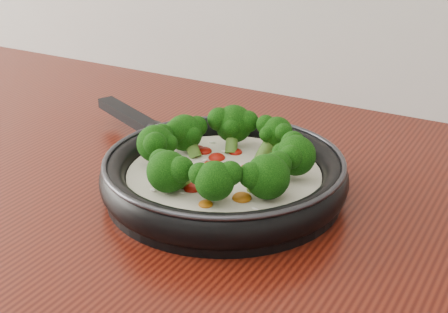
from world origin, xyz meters
The scene contains 1 object.
skillet centered at (0.06, 1.12, 0.93)m, with size 0.47×0.38×0.08m.
Camera 1 is at (0.40, 0.53, 1.25)m, focal length 51.93 mm.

